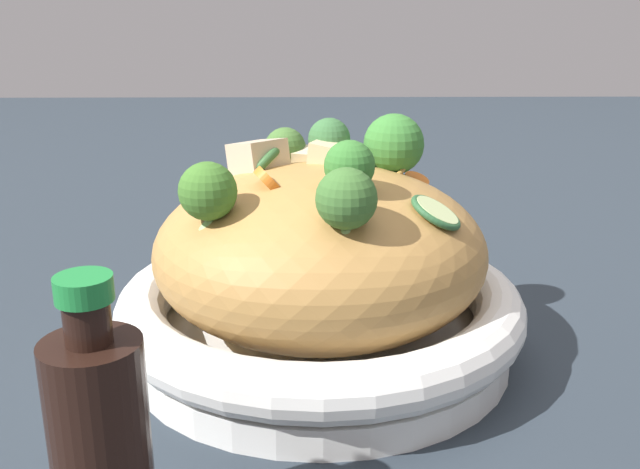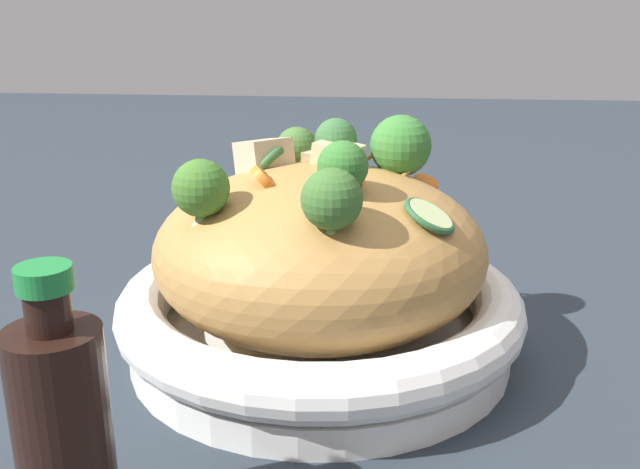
# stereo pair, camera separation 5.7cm
# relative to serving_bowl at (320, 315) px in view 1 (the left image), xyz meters

# --- Properties ---
(ground_plane) EXTENTS (3.00, 3.00, 0.00)m
(ground_plane) POSITION_rel_serving_bowl_xyz_m (0.00, 0.00, -0.03)
(ground_plane) COLOR #283139
(serving_bowl) EXTENTS (0.32, 0.32, 0.06)m
(serving_bowl) POSITION_rel_serving_bowl_xyz_m (0.00, 0.00, 0.00)
(serving_bowl) COLOR white
(serving_bowl) RESTS_ON ground_plane
(noodle_heap) EXTENTS (0.26, 0.26, 0.13)m
(noodle_heap) POSITION_rel_serving_bowl_xyz_m (0.00, -0.00, 0.06)
(noodle_heap) COLOR #B07F42
(noodle_heap) RESTS_ON serving_bowl
(broccoli_florets) EXTENTS (0.23, 0.19, 0.07)m
(broccoli_florets) POSITION_rel_serving_bowl_xyz_m (0.00, -0.01, 0.12)
(broccoli_florets) COLOR #9DBF6E
(broccoli_florets) RESTS_ON serving_bowl
(carrot_coins) EXTENTS (0.16, 0.15, 0.05)m
(carrot_coins) POSITION_rel_serving_bowl_xyz_m (0.02, -0.01, 0.11)
(carrot_coins) COLOR orange
(carrot_coins) RESTS_ON serving_bowl
(zucchini_slices) EXTENTS (0.13, 0.17, 0.04)m
(zucchini_slices) POSITION_rel_serving_bowl_xyz_m (-0.01, -0.01, 0.11)
(zucchini_slices) COLOR beige
(zucchini_slices) RESTS_ON serving_bowl
(chicken_chunks) EXTENTS (0.09, 0.11, 0.04)m
(chicken_chunks) POSITION_rel_serving_bowl_xyz_m (0.05, 0.03, 0.12)
(chicken_chunks) COLOR beige
(chicken_chunks) RESTS_ON serving_bowl
(soy_sauce_bottle) EXTENTS (0.05, 0.05, 0.15)m
(soy_sauce_bottle) POSITION_rel_serving_bowl_xyz_m (-0.22, 0.11, 0.03)
(soy_sauce_bottle) COLOR black
(soy_sauce_bottle) RESTS_ON ground_plane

